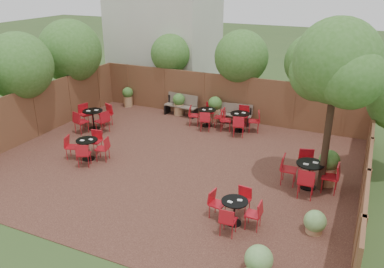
% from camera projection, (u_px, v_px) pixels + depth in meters
% --- Properties ---
extents(ground, '(80.00, 80.00, 0.00)m').
position_uv_depth(ground, '(172.00, 164.00, 13.57)').
color(ground, '#354F23').
rests_on(ground, ground).
extents(courtyard_paving, '(12.00, 10.00, 0.02)m').
position_uv_depth(courtyard_paving, '(172.00, 163.00, 13.56)').
color(courtyard_paving, '#3B1F18').
rests_on(courtyard_paving, ground).
extents(fence_back, '(12.00, 0.08, 2.00)m').
position_uv_depth(fence_back, '(224.00, 97.00, 17.40)').
color(fence_back, brown).
rests_on(fence_back, ground).
extents(fence_left, '(0.08, 10.00, 2.00)m').
position_uv_depth(fence_left, '(36.00, 112.00, 15.51)').
color(fence_left, brown).
rests_on(fence_left, ground).
extents(fence_right, '(0.08, 10.00, 2.00)m').
position_uv_depth(fence_right, '(366.00, 172.00, 10.87)').
color(fence_right, brown).
rests_on(fence_right, ground).
extents(neighbour_building, '(5.00, 4.00, 8.00)m').
position_uv_depth(neighbour_building, '(165.00, 16.00, 20.54)').
color(neighbour_building, beige).
rests_on(neighbour_building, ground).
extents(overhang_foliage, '(15.55, 10.47, 2.79)m').
position_uv_depth(overhang_foliage, '(144.00, 62.00, 15.95)').
color(overhang_foliage, '#366821').
rests_on(overhang_foliage, ground).
extents(courtyard_tree, '(2.57, 2.47, 5.03)m').
position_uv_depth(courtyard_tree, '(336.00, 67.00, 10.56)').
color(courtyard_tree, black).
rests_on(courtyard_tree, courtyard_paving).
extents(park_bench_left, '(1.59, 0.65, 0.96)m').
position_uv_depth(park_bench_left, '(182.00, 105.00, 18.01)').
color(park_bench_left, brown).
rests_on(park_bench_left, courtyard_paving).
extents(park_bench_right, '(1.42, 0.60, 0.85)m').
position_uv_depth(park_bench_right, '(236.00, 114.00, 17.02)').
color(park_bench_right, brown).
rests_on(park_bench_right, courtyard_paving).
extents(bistro_tables, '(10.64, 7.78, 0.94)m').
position_uv_depth(bistro_tables, '(191.00, 140.00, 14.34)').
color(bistro_tables, black).
rests_on(bistro_tables, courtyard_paving).
extents(planters, '(10.38, 4.58, 1.13)m').
position_uv_depth(planters, '(214.00, 118.00, 16.12)').
color(planters, '#A57A52').
rests_on(planters, courtyard_paving).
extents(low_shrubs, '(1.46, 3.21, 0.67)m').
position_uv_depth(low_shrubs, '(276.00, 252.00, 8.77)').
color(low_shrubs, '#A57A52').
rests_on(low_shrubs, courtyard_paving).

